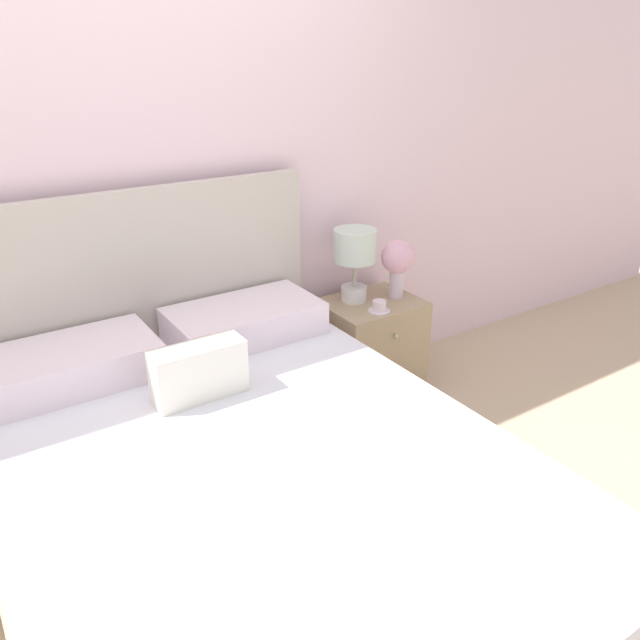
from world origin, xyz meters
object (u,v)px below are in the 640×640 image
Objects in this scene: bed at (247,502)px; nightstand at (370,348)px; table_lamp at (355,253)px; flower_vase at (398,261)px; teacup at (379,307)px.

nightstand is (1.09, 0.75, -0.04)m from bed.
table_lamp is (1.03, 0.81, 0.47)m from bed.
bed is at bearing -149.54° from flower_vase.
bed is 1.50m from flower_vase.
table_lamp is 1.24× the size of flower_vase.
table_lamp reaches higher than teacup.
table_lamp is at bearing 136.11° from nightstand.
table_lamp is at bearing 159.39° from flower_vase.
bed is 1.25m from teacup.
flower_vase is at bearing -20.61° from table_lamp.
teacup is (-0.19, -0.10, -0.17)m from flower_vase.
flower_vase is at bearing -6.47° from nightstand.
teacup is at bearing 30.93° from bed.
nightstand is at bearing 173.53° from flower_vase.
flower_vase is 0.27m from teacup.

